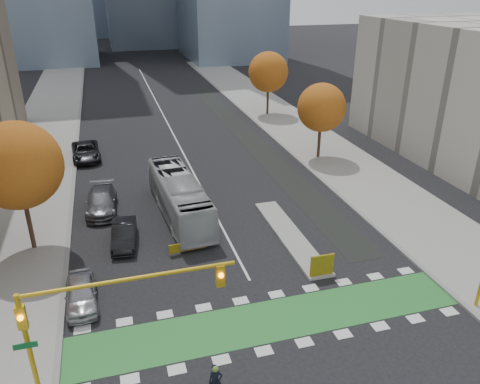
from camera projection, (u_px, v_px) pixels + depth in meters
ground at (281, 341)px, 21.94m from camera, size 300.00×300.00×0.00m
sidewalk_west at (25, 198)px, 35.97m from camera, size 7.00×120.00×0.15m
sidewalk_east at (342, 163)px, 42.78m from camera, size 7.00×120.00×0.15m
curb_west at (73, 193)px, 36.85m from camera, size 0.30×120.00×0.16m
curb_east at (307, 167)px, 41.90m from camera, size 0.30×120.00×0.16m
bike_crossing at (271, 320)px, 23.24m from camera, size 20.00×3.00×0.01m
centre_line at (165, 118)px, 56.87m from camera, size 0.15×70.00×0.01m
bike_lane_paint at (248, 137)px, 50.03m from camera, size 2.50×50.00×0.01m
median_island at (290, 235)px, 30.77m from camera, size 1.60×10.00×0.16m
hazard_board at (322, 265)px, 26.28m from camera, size 1.40×0.12×1.30m
tree_west at (17, 166)px, 27.05m from camera, size 5.20×5.20×8.22m
tree_east_near at (322, 108)px, 42.15m from camera, size 4.40×4.40×7.08m
tree_east_far at (268, 72)px, 56.10m from camera, size 4.80×4.80×7.65m
traffic_signal_west at (95, 308)px, 17.81m from camera, size 8.53×0.56×5.20m
bus at (179, 196)px, 32.95m from camera, size 3.28×10.85×2.98m
parked_car_a at (81, 293)px, 24.15m from camera, size 1.75×4.00×1.34m
parked_car_b at (124, 234)px, 29.70m from camera, size 1.84×4.21×1.35m
parked_car_c at (101, 201)px, 33.92m from camera, size 2.40×5.26×1.49m
parked_car_d at (86, 151)px, 43.75m from camera, size 2.79×5.48×1.48m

